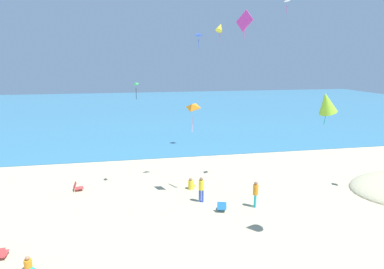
% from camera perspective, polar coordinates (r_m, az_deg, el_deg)
% --- Properties ---
extents(ground_plane, '(120.00, 120.00, 0.00)m').
position_cam_1_polar(ground_plane, '(19.54, -1.34, -12.50)').
color(ground_plane, '#C6B58C').
extents(ocean_water, '(120.00, 60.00, 0.05)m').
position_cam_1_polar(ocean_water, '(57.77, -7.81, 4.53)').
color(ocean_water, teal).
rests_on(ocean_water, ground_plane).
extents(beach_chair_far_right, '(0.74, 0.64, 0.63)m').
position_cam_1_polar(beach_chair_far_right, '(22.78, -19.66, -8.70)').
color(beach_chair_far_right, '#D13D3D').
rests_on(beach_chair_far_right, ground_plane).
extents(beach_chair_far_left, '(0.69, 0.78, 0.60)m').
position_cam_1_polar(beach_chair_far_left, '(18.87, 5.30, -12.58)').
color(beach_chair_far_left, '#2370B2').
rests_on(beach_chair_far_left, ground_plane).
extents(beach_chair_near_camera, '(0.54, 0.67, 0.53)m').
position_cam_1_polar(beach_chair_near_camera, '(17.06, -30.82, -17.63)').
color(beach_chair_near_camera, '#D13D3D').
rests_on(beach_chair_near_camera, ground_plane).
extents(person_0, '(0.61, 0.72, 0.80)m').
position_cam_1_polar(person_0, '(21.80, -0.17, -8.86)').
color(person_0, yellow).
rests_on(person_0, ground_plane).
extents(person_1, '(0.56, 0.56, 0.65)m').
position_cam_1_polar(person_1, '(15.69, -26.98, -19.94)').
color(person_1, orange).
rests_on(person_1, ground_plane).
extents(person_3, '(0.42, 0.42, 1.58)m').
position_cam_1_polar(person_3, '(19.39, 11.18, -10.03)').
color(person_3, '#19ADB2').
rests_on(person_3, ground_plane).
extents(person_4, '(0.43, 0.43, 1.58)m').
position_cam_1_polar(person_4, '(19.67, 1.65, -9.41)').
color(person_4, blue).
rests_on(person_4, ground_plane).
extents(kite_magenta, '(0.64, 1.05, 1.52)m').
position_cam_1_polar(kite_magenta, '(18.73, 9.29, 19.23)').
color(kite_magenta, '#DB3DA8').
extents(kite_lime, '(1.19, 1.03, 1.47)m').
position_cam_1_polar(kite_lime, '(14.82, 22.75, 5.20)').
color(kite_lime, '#99DB33').
extents(kite_yellow, '(1.06, 1.08, 1.77)m').
position_cam_1_polar(kite_yellow, '(30.26, 4.96, 18.40)').
color(kite_yellow, yellow).
extents(kite_green, '(0.36, 0.44, 1.11)m').
position_cam_1_polar(kite_green, '(20.76, -10.00, 8.81)').
color(kite_green, green).
extents(kite_orange, '(0.98, 0.97, 1.87)m').
position_cam_1_polar(kite_orange, '(19.13, -0.02, 4.98)').
color(kite_orange, orange).
extents(kite_blue, '(0.49, 0.40, 1.02)m').
position_cam_1_polar(kite_blue, '(21.43, 1.17, 17.27)').
color(kite_blue, blue).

